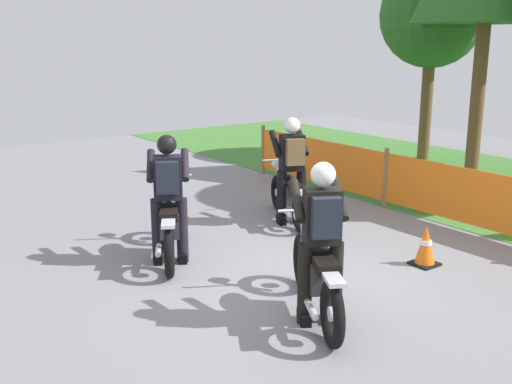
{
  "coord_description": "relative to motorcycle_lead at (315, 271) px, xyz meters",
  "views": [
    {
      "loc": [
        5.13,
        -4.43,
        2.84
      ],
      "look_at": [
        -1.09,
        0.14,
        0.9
      ],
      "focal_mm": 42.61,
      "sensor_mm": 36.0,
      "label": 1
    }
  ],
  "objects": [
    {
      "name": "ground",
      "position": [
        -0.67,
        0.38,
        -0.49
      ],
      "size": [
        24.0,
        24.0,
        0.02
      ],
      "primitive_type": "cube",
      "color": "gray"
    },
    {
      "name": "barrier_fence",
      "position": [
        -0.67,
        3.78,
        0.06
      ],
      "size": [
        10.6,
        0.08,
        1.05
      ],
      "color": "olive",
      "rests_on": "ground"
    },
    {
      "name": "tree_leftmost",
      "position": [
        -4.89,
        7.89,
        2.88
      ],
      "size": [
        2.42,
        2.42,
        4.6
      ],
      "color": "brown",
      "rests_on": "ground"
    },
    {
      "name": "motorcycle_lead",
      "position": [
        0.0,
        0.0,
        0.0
      ],
      "size": [
        1.88,
        1.13,
        0.99
      ],
      "rotation": [
        0.0,
        0.0,
        2.63
      ],
      "color": "black",
      "rests_on": "ground"
    },
    {
      "name": "motorcycle_trailing",
      "position": [
        -2.86,
        1.96,
        -0.04
      ],
      "size": [
        1.78,
        0.91,
        0.9
      ],
      "rotation": [
        0.0,
        0.0,
        2.73
      ],
      "color": "black",
      "rests_on": "ground"
    },
    {
      "name": "motorcycle_third",
      "position": [
        -2.46,
        -0.4,
        0.0
      ],
      "size": [
        1.89,
        1.15,
        1.0
      ],
      "rotation": [
        0.0,
        0.0,
        2.63
      ],
      "color": "black",
      "rests_on": "ground"
    },
    {
      "name": "rider_lead",
      "position": [
        0.2,
        -0.11,
        0.47
      ],
      "size": [
        0.79,
        0.71,
        1.69
      ],
      "rotation": [
        0.0,
        0.0,
        2.63
      ],
      "color": "black",
      "rests_on": "ground"
    },
    {
      "name": "rider_trailing",
      "position": [
        -2.67,
        1.88,
        0.47
      ],
      "size": [
        0.78,
        0.69,
        1.69
      ],
      "rotation": [
        0.0,
        0.0,
        2.73
      ],
      "color": "black",
      "rests_on": "ground"
    },
    {
      "name": "rider_third",
      "position": [
        -2.26,
        -0.51,
        0.47
      ],
      "size": [
        0.79,
        0.71,
        1.69
      ],
      "rotation": [
        0.0,
        0.0,
        2.63
      ],
      "color": "black",
      "rests_on": "ground"
    },
    {
      "name": "traffic_cone",
      "position": [
        -0.22,
        2.11,
        -0.22
      ],
      "size": [
        0.32,
        0.32,
        0.53
      ],
      "color": "black",
      "rests_on": "ground"
    }
  ]
}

